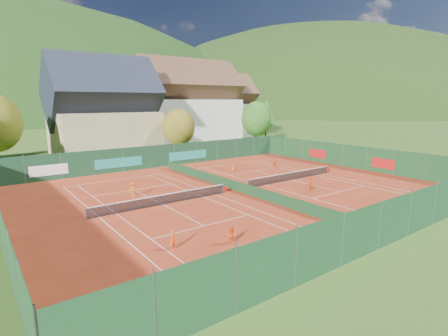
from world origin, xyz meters
The scene contains 27 objects.
ground centered at (0.00, 0.00, -0.02)m, with size 600.00×600.00×0.00m, color #32551A.
clay_pad centered at (0.00, 0.00, 0.01)m, with size 40.00×32.00×0.01m, color #9E2E17.
court_markings_left centered at (-8.00, 0.00, 0.01)m, with size 11.03×23.83×0.00m.
court_markings_right centered at (8.00, 0.00, 0.01)m, with size 11.03×23.83×0.00m.
tennis_net_left centered at (-7.85, 0.00, 0.51)m, with size 13.30×0.10×1.02m.
tennis_net_right centered at (8.15, 0.00, 0.51)m, with size 13.30×0.10×1.02m.
court_divider centered at (0.00, 0.00, 0.50)m, with size 0.03×28.80×1.00m.
fence_north centered at (-0.46, 15.99, 1.47)m, with size 40.00×0.10×3.00m.
fence_south centered at (0.00, -16.00, 1.50)m, with size 40.00×0.04×3.00m.
fence_east centered at (20.00, 0.05, 1.48)m, with size 0.09×32.00×3.00m.
chalet centered at (-3.00, 30.00, 6.62)m, with size 16.20×12.00×16.00m.
hotel_block_a centered at (16.00, 36.00, 7.38)m, with size 21.60×11.00×17.25m.
hotel_block_b centered at (30.00, 44.00, 6.62)m, with size 17.28×10.00×15.50m.
tree_center centered at (6.00, 22.00, 4.72)m, with size 5.01×5.01×7.60m.
tree_east_front centered at (24.00, 24.00, 5.39)m, with size 5.72×5.72×8.69m.
tree_east_mid centered at (34.00, 32.00, 6.06)m, with size 5.04×5.04×9.00m.
tree_east_back centered at (26.00, 40.00, 6.74)m, with size 7.15×7.15×10.86m.
mountain_backdrop centered at (28.54, 233.48, -39.64)m, with size 820.00×530.00×242.00m.
ball_hopper centered at (13.30, -12.01, 0.56)m, with size 0.34×0.34×0.80m.
loose_ball_0 centered at (-6.97, -6.89, 0.03)m, with size 0.07×0.07×0.07m, color #CCD833.
loose_ball_1 centered at (4.56, -8.20, 0.03)m, with size 0.07×0.07×0.07m, color #CCD833.
player_left_near centered at (-11.74, -8.72, 0.64)m, with size 0.47×0.31×1.29m, color #FF5316.
player_left_mid centered at (-8.43, -10.18, 0.61)m, with size 0.59×0.46×1.21m, color #DA4A13.
player_left_far centered at (-9.14, 3.89, 0.71)m, with size 0.92×0.53×1.43m, color orange.
player_right_near centered at (5.60, -4.70, 0.74)m, with size 0.87×0.36×1.48m, color #F55B15.
player_right_far_a centered at (5.84, 7.96, 0.61)m, with size 0.60×0.39×1.22m, color #D95713.
player_right_far_b centered at (11.71, 6.46, 0.61)m, with size 1.12×0.36×1.21m, color #F05515.
Camera 1 is at (-20.99, -26.35, 8.85)m, focal length 28.00 mm.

